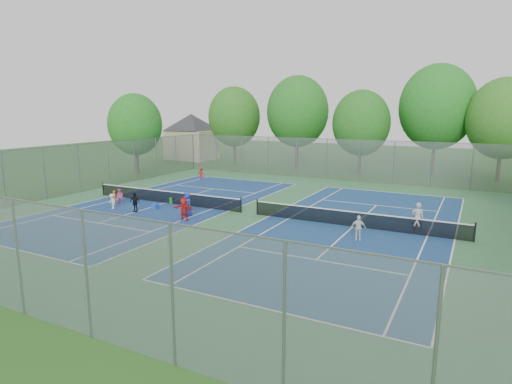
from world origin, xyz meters
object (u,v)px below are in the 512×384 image
ball_hopper (172,200)px  net_left (166,197)px  net_right (353,219)px  ball_crate (155,206)px  instructor (417,218)px

ball_hopper → net_left: bearing=-173.2°
net_right → ball_hopper: size_ratio=26.78×
net_left → ball_crate: bearing=-74.1°
net_left → ball_crate: size_ratio=32.29×
net_left → ball_crate: net_left is taller
net_left → instructor: size_ratio=7.09×
net_right → instructor: size_ratio=7.09×
net_left → ball_hopper: size_ratio=26.78×
ball_crate → ball_hopper: bearing=90.6°
net_right → instructor: instructor is taller
net_left → net_right: (14.00, 0.00, 0.00)m
net_right → ball_crate: size_ratio=32.29×
net_right → instructor: (3.52, 0.15, 0.45)m
ball_crate → net_left: bearing=105.9°
ball_crate → instructor: 17.13m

